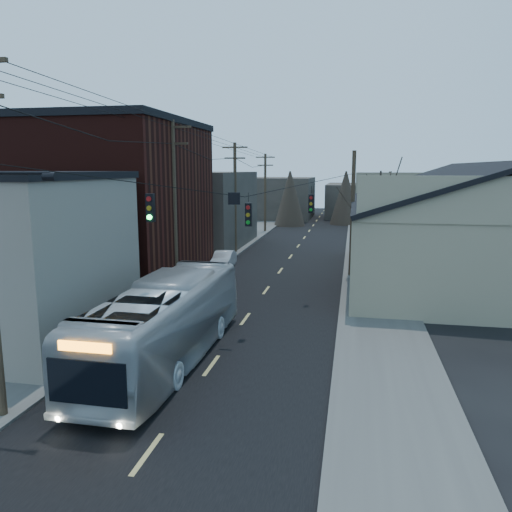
% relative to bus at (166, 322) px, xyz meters
% --- Properties ---
extents(ground, '(160.00, 160.00, 0.00)m').
position_rel_bus_xyz_m(ground, '(1.76, -8.03, -1.59)').
color(ground, black).
rests_on(ground, ground).
extents(road_surface, '(9.00, 110.00, 0.02)m').
position_rel_bus_xyz_m(road_surface, '(1.76, 21.97, -1.58)').
color(road_surface, black).
rests_on(road_surface, ground).
extents(sidewalk_left, '(4.00, 110.00, 0.12)m').
position_rel_bus_xyz_m(sidewalk_left, '(-4.74, 21.97, -1.53)').
color(sidewalk_left, '#474744').
rests_on(sidewalk_left, ground).
extents(sidewalk_right, '(4.00, 110.00, 0.12)m').
position_rel_bus_xyz_m(sidewalk_right, '(8.26, 21.97, -1.53)').
color(sidewalk_right, '#474744').
rests_on(sidewalk_right, ground).
extents(building_clapboard, '(8.00, 8.00, 7.00)m').
position_rel_bus_xyz_m(building_clapboard, '(-7.24, 0.97, 1.91)').
color(building_clapboard, gray).
rests_on(building_clapboard, ground).
extents(building_brick, '(10.00, 12.00, 10.00)m').
position_rel_bus_xyz_m(building_brick, '(-8.24, 11.97, 3.41)').
color(building_brick, black).
rests_on(building_brick, ground).
extents(building_left_far, '(9.00, 14.00, 7.00)m').
position_rel_bus_xyz_m(building_left_far, '(-7.74, 27.97, 1.91)').
color(building_left_far, '#352F2A').
rests_on(building_left_far, ground).
extents(warehouse, '(16.16, 20.60, 7.73)m').
position_rel_bus_xyz_m(warehouse, '(14.76, 16.97, 1.11)').
color(warehouse, gray).
rests_on(warehouse, ground).
extents(building_far_left, '(10.00, 12.00, 6.00)m').
position_rel_bus_xyz_m(building_far_left, '(-4.24, 56.97, 1.41)').
color(building_far_left, '#352F2A').
rests_on(building_far_left, ground).
extents(building_far_right, '(12.00, 14.00, 5.00)m').
position_rel_bus_xyz_m(building_far_right, '(8.76, 61.97, 0.91)').
color(building_far_right, '#352F2A').
rests_on(building_far_right, ground).
extents(bare_tree, '(0.40, 0.40, 7.20)m').
position_rel_bus_xyz_m(bare_tree, '(8.26, 11.97, 2.01)').
color(bare_tree, black).
rests_on(bare_tree, ground).
extents(utility_lines, '(11.24, 45.28, 10.50)m').
position_rel_bus_xyz_m(utility_lines, '(-1.35, 16.12, 3.36)').
color(utility_lines, '#382B1E').
rests_on(utility_lines, ground).
extents(bus, '(2.82, 11.46, 3.18)m').
position_rel_bus_xyz_m(bus, '(0.00, 0.00, 0.00)').
color(bus, '#A0A6AB').
rests_on(bus, ground).
extents(parked_car, '(1.55, 3.92, 1.27)m').
position_rel_bus_xyz_m(parked_car, '(-2.54, 18.16, -0.96)').
color(parked_car, '#B4B7BC').
rests_on(parked_car, ground).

